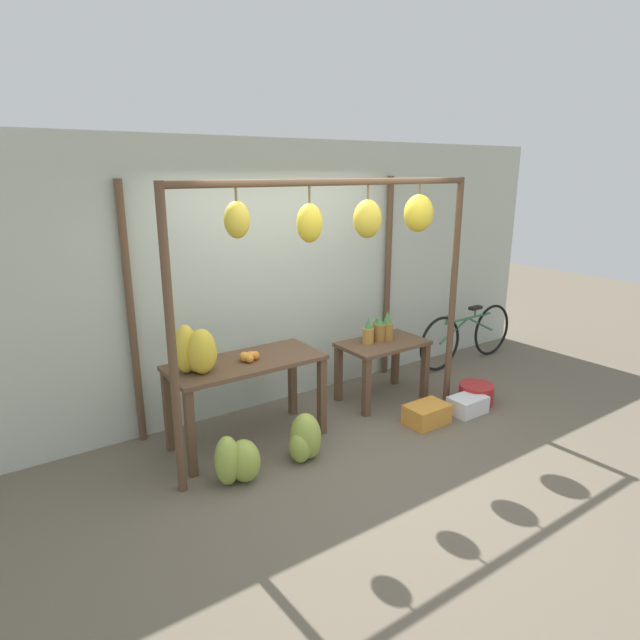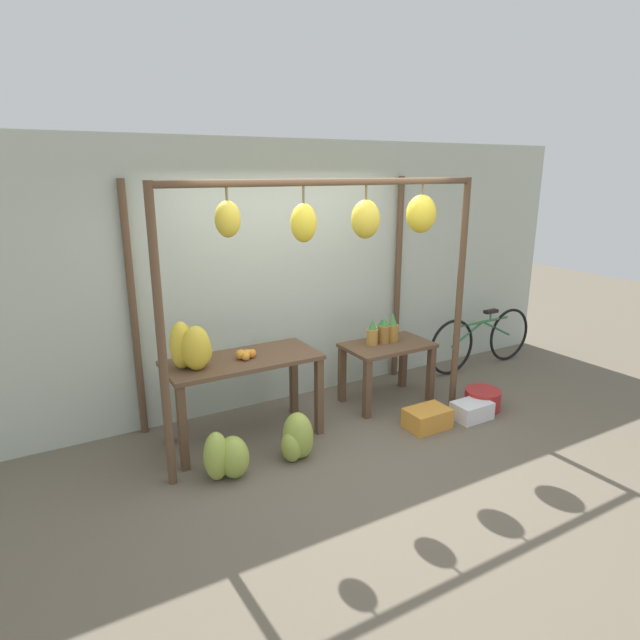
# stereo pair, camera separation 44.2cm
# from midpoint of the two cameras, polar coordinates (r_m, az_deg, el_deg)

# --- Properties ---
(ground_plane) EXTENTS (20.00, 20.00, 0.00)m
(ground_plane) POSITION_cam_midpoint_polar(r_m,az_deg,el_deg) (5.02, 6.08, -14.08)
(ground_plane) COLOR #665B4C
(shop_wall_back) EXTENTS (8.00, 0.08, 2.80)m
(shop_wall_back) POSITION_cam_midpoint_polar(r_m,az_deg,el_deg) (5.72, -2.22, 4.74)
(shop_wall_back) COLOR #B7C1B2
(shop_wall_back) RESTS_ON ground_plane
(stall_awning) EXTENTS (3.15, 1.20, 2.42)m
(stall_awning) POSITION_cam_midpoint_polar(r_m,az_deg,el_deg) (4.93, 4.42, 7.63)
(stall_awning) COLOR brown
(stall_awning) RESTS_ON ground_plane
(display_table_main) EXTENTS (1.43, 0.63, 0.81)m
(display_table_main) POSITION_cam_midpoint_polar(r_m,az_deg,el_deg) (5.01, -5.72, -5.62)
(display_table_main) COLOR brown
(display_table_main) RESTS_ON ground_plane
(display_table_side) EXTENTS (0.95, 0.58, 0.67)m
(display_table_side) POSITION_cam_midpoint_polar(r_m,az_deg,el_deg) (5.92, 9.30, -3.82)
(display_table_side) COLOR brown
(display_table_side) RESTS_ON ground_plane
(banana_pile_on_table) EXTENTS (0.42, 0.38, 0.43)m
(banana_pile_on_table) POSITION_cam_midpoint_polar(r_m,az_deg,el_deg) (4.71, -10.91, -3.06)
(banana_pile_on_table) COLOR yellow
(banana_pile_on_table) RESTS_ON display_table_main
(orange_pile) EXTENTS (0.20, 0.15, 0.09)m
(orange_pile) POSITION_cam_midpoint_polar(r_m,az_deg,el_deg) (4.93, -5.35, -3.70)
(orange_pile) COLOR orange
(orange_pile) RESTS_ON display_table_main
(pineapple_cluster) EXTENTS (0.39, 0.21, 0.33)m
(pineapple_cluster) POSITION_cam_midpoint_polar(r_m,az_deg,el_deg) (5.88, 8.93, -1.23)
(pineapple_cluster) COLOR #B27F38
(pineapple_cluster) RESTS_ON display_table_side
(banana_pile_ground_left) EXTENTS (0.46, 0.37, 0.43)m
(banana_pile_ground_left) POSITION_cam_midpoint_polar(r_m,az_deg,el_deg) (4.59, -7.25, -14.32)
(banana_pile_ground_left) COLOR #9EB247
(banana_pile_ground_left) RESTS_ON ground_plane
(banana_pile_ground_right) EXTENTS (0.37, 0.37, 0.44)m
(banana_pile_ground_right) POSITION_cam_midpoint_polar(r_m,az_deg,el_deg) (4.85, 0.27, -12.64)
(banana_pile_ground_right) COLOR #9EB247
(banana_pile_ground_right) RESTS_ON ground_plane
(fruit_crate_white) EXTENTS (0.43, 0.30, 0.20)m
(fruit_crate_white) POSITION_cam_midpoint_polar(r_m,az_deg,el_deg) (5.56, 13.65, -10.19)
(fruit_crate_white) COLOR orange
(fruit_crate_white) RESTS_ON ground_plane
(blue_bucket) EXTENTS (0.38, 0.38, 0.21)m
(blue_bucket) POSITION_cam_midpoint_polar(r_m,az_deg,el_deg) (6.13, 18.96, -8.05)
(blue_bucket) COLOR #AD2323
(blue_bucket) RESTS_ON ground_plane
(parked_bicycle) EXTENTS (1.76, 0.08, 0.75)m
(parked_bicycle) POSITION_cam_midpoint_polar(r_m,az_deg,el_deg) (7.29, 18.53, -2.00)
(parked_bicycle) COLOR black
(parked_bicycle) RESTS_ON ground_plane
(fruit_crate_purple) EXTENTS (0.39, 0.27, 0.18)m
(fruit_crate_purple) POSITION_cam_midpoint_polar(r_m,az_deg,el_deg) (5.88, 18.00, -9.20)
(fruit_crate_purple) COLOR silver
(fruit_crate_purple) RESTS_ON ground_plane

